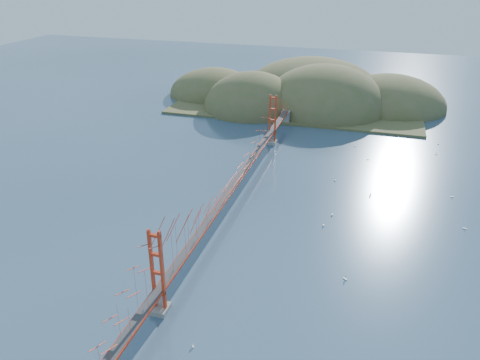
# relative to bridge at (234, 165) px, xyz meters

# --- Properties ---
(ground) EXTENTS (320.00, 320.00, 0.00)m
(ground) POSITION_rel_bridge_xyz_m (0.00, -0.18, -7.01)
(ground) COLOR #334B66
(ground) RESTS_ON ground
(bridge) EXTENTS (2.20, 94.40, 12.00)m
(bridge) POSITION_rel_bridge_xyz_m (0.00, 0.00, 0.00)
(bridge) COLOR gray
(bridge) RESTS_ON ground
(far_headlands) EXTENTS (84.00, 58.00, 25.00)m
(far_headlands) POSITION_rel_bridge_xyz_m (2.21, 68.33, -7.01)
(far_headlands) COLOR brown
(far_headlands) RESTS_ON ground
(sailboat_14) EXTENTS (0.60, 0.62, 0.70)m
(sailboat_14) POSITION_rel_bridge_xyz_m (23.42, 9.20, -6.86)
(sailboat_14) COLOR white
(sailboat_14) RESTS_ON ground
(sailboat_16) EXTENTS (0.61, 0.61, 0.63)m
(sailboat_16) POSITION_rel_bridge_xyz_m (16.49, 13.93, -6.86)
(sailboat_16) COLOR white
(sailboat_16) RESTS_ON ground
(sailboat_6) EXTENTS (0.69, 0.69, 0.72)m
(sailboat_6) POSITION_rel_bridge_xyz_m (21.29, -17.19, -6.85)
(sailboat_6) COLOR white
(sailboat_6) RESTS_ON ground
(sailboat_0) EXTENTS (0.42, 0.52, 0.61)m
(sailboat_0) POSITION_rel_bridge_xyz_m (17.56, 0.16, -6.87)
(sailboat_0) COLOR white
(sailboat_0) RESTS_ON ground
(sailboat_15) EXTENTS (0.50, 0.56, 0.64)m
(sailboat_15) POSITION_rel_bridge_xyz_m (37.47, 41.10, -6.86)
(sailboat_15) COLOR white
(sailboat_15) RESTS_ON ground
(sailboat_10) EXTENTS (0.49, 0.51, 0.57)m
(sailboat_10) POSITION_rel_bridge_xyz_m (6.00, -34.50, -6.87)
(sailboat_10) COLOR white
(sailboat_10) RESTS_ON ground
(sailboat_12) EXTENTS (0.48, 0.40, 0.55)m
(sailboat_12) POSITION_rel_bridge_xyz_m (18.91, 33.67, -6.88)
(sailboat_12) COLOR white
(sailboat_12) RESTS_ON ground
(sailboat_17) EXTENTS (0.62, 0.60, 0.70)m
(sailboat_17) POSITION_rel_bridge_xyz_m (36.52, 33.87, -6.86)
(sailboat_17) COLOR white
(sailboat_17) RESTS_ON ground
(sailboat_7) EXTENTS (0.48, 0.39, 0.55)m
(sailboat_7) POSITION_rel_bridge_xyz_m (22.16, 26.54, -6.88)
(sailboat_7) COLOR white
(sailboat_7) RESTS_ON ground
(sailboat_11) EXTENTS (0.62, 0.61, 0.70)m
(sailboat_11) POSITION_rel_bridge_xyz_m (38.55, 1.67, -6.86)
(sailboat_11) COLOR white
(sailboat_11) RESTS_ON ground
(sailboat_8) EXTENTS (0.61, 0.61, 0.66)m
(sailboat_8) POSITION_rel_bridge_xyz_m (37.78, 13.00, -6.86)
(sailboat_8) COLOR white
(sailboat_8) RESTS_ON ground
(sailboat_1) EXTENTS (0.54, 0.56, 0.63)m
(sailboat_1) POSITION_rel_bridge_xyz_m (16.58, -3.81, -6.86)
(sailboat_1) COLOR white
(sailboat_1) RESTS_ON ground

